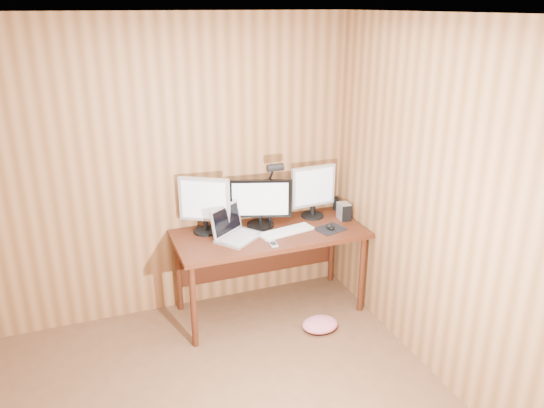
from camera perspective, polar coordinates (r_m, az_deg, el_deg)
room_shell at (r=2.59m, az=-6.98°, el=-9.44°), size 4.00×4.00×4.00m
desk at (r=4.57m, az=-0.54°, el=-4.09°), size 1.60×0.70×0.75m
monitor_center at (r=4.49m, az=-1.27°, el=0.16°), size 0.52×0.23×0.42m
monitor_left at (r=4.39m, az=-7.28°, el=0.07°), size 0.39×0.25×0.48m
monitor_right at (r=4.70m, az=4.44°, el=1.53°), size 0.42×0.20×0.47m
laptop at (r=4.34m, az=-4.14°, el=-2.82°), size 0.46×0.44×0.26m
keyboard at (r=4.44m, az=1.55°, el=-2.94°), size 0.49×0.23×0.02m
mousepad at (r=4.54m, az=6.29°, el=-2.69°), size 0.28×0.25×0.00m
mouse at (r=4.53m, az=6.30°, el=-2.46°), size 0.07×0.11×0.04m
hard_drive at (r=4.74m, az=7.75°, el=-0.79°), size 0.10×0.14×0.15m
phone at (r=4.22m, az=0.13°, el=-4.32°), size 0.06×0.11×0.02m
speaker at (r=4.95m, az=6.87°, el=0.05°), size 0.05×0.05×0.12m
desk_lamp at (r=4.48m, az=0.06°, el=2.20°), size 0.14×0.20×0.60m
fabric_pile at (r=4.53m, az=5.18°, el=-12.79°), size 0.31×0.25×0.10m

